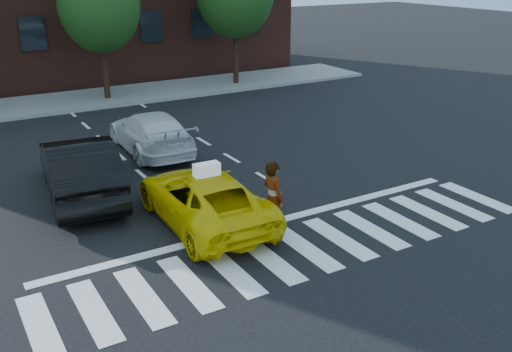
{
  "coord_description": "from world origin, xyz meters",
  "views": [
    {
      "loc": [
        -7.08,
        -9.64,
        6.38
      ],
      "look_at": [
        -0.03,
        2.22,
        1.1
      ],
      "focal_mm": 40.0,
      "sensor_mm": 36.0,
      "label": 1
    }
  ],
  "objects_px": {
    "black_sedan": "(80,168)",
    "woman": "(273,198)",
    "dog": "(217,244)",
    "taxi": "(204,198)",
    "white_suv": "(151,132)"
  },
  "relations": [
    {
      "from": "white_suv",
      "to": "taxi",
      "type": "bearing_deg",
      "value": 83.91
    },
    {
      "from": "black_sedan",
      "to": "white_suv",
      "type": "distance_m",
      "value": 4.28
    },
    {
      "from": "white_suv",
      "to": "black_sedan",
      "type": "bearing_deg",
      "value": 44.28
    },
    {
      "from": "black_sedan",
      "to": "woman",
      "type": "height_order",
      "value": "woman"
    },
    {
      "from": "woman",
      "to": "dog",
      "type": "distance_m",
      "value": 1.79
    },
    {
      "from": "taxi",
      "to": "black_sedan",
      "type": "relative_size",
      "value": 0.93
    },
    {
      "from": "white_suv",
      "to": "woman",
      "type": "bearing_deg",
      "value": 94.32
    },
    {
      "from": "taxi",
      "to": "black_sedan",
      "type": "distance_m",
      "value": 4.04
    },
    {
      "from": "black_sedan",
      "to": "woman",
      "type": "relative_size",
      "value": 2.79
    },
    {
      "from": "black_sedan",
      "to": "dog",
      "type": "height_order",
      "value": "black_sedan"
    },
    {
      "from": "taxi",
      "to": "black_sedan",
      "type": "xyz_separation_m",
      "value": [
        -2.26,
        3.35,
        0.18
      ]
    },
    {
      "from": "white_suv",
      "to": "dog",
      "type": "bearing_deg",
      "value": 82.39
    },
    {
      "from": "white_suv",
      "to": "woman",
      "type": "xyz_separation_m",
      "value": [
        0.25,
        -7.6,
        0.23
      ]
    },
    {
      "from": "taxi",
      "to": "dog",
      "type": "height_order",
      "value": "taxi"
    },
    {
      "from": "taxi",
      "to": "white_suv",
      "type": "bearing_deg",
      "value": -96.87
    }
  ]
}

